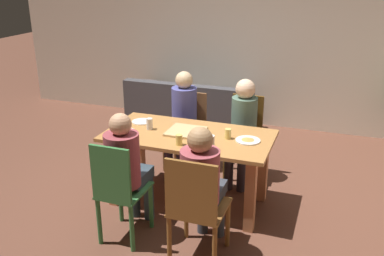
# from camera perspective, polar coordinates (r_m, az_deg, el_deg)

# --- Properties ---
(ground_plane) EXTENTS (20.00, 20.00, 0.00)m
(ground_plane) POSITION_cam_1_polar(r_m,az_deg,el_deg) (4.63, -0.42, -9.74)
(ground_plane) COLOR brown
(back_wall) EXTENTS (7.93, 0.12, 2.79)m
(back_wall) POSITION_cam_1_polar(r_m,az_deg,el_deg) (6.64, 7.71, 12.30)
(back_wall) COLOR beige
(back_wall) RESTS_ON ground
(dining_table) EXTENTS (1.68, 0.86, 0.77)m
(dining_table) POSITION_cam_1_polar(r_m,az_deg,el_deg) (4.35, -0.45, -2.63)
(dining_table) COLOR #B87B3F
(dining_table) RESTS_ON ground
(chair_0) EXTENTS (0.45, 0.41, 0.93)m
(chair_0) POSITION_cam_1_polar(r_m,az_deg,el_deg) (5.23, -0.68, 0.28)
(chair_0) COLOR brown
(chair_0) RESTS_ON ground
(person_0) EXTENTS (0.30, 0.53, 1.22)m
(person_0) POSITION_cam_1_polar(r_m,az_deg,el_deg) (5.03, -1.31, 1.75)
(person_0) COLOR #413046
(person_0) RESTS_ON ground
(chair_1) EXTENTS (0.38, 0.45, 0.98)m
(chair_1) POSITION_cam_1_polar(r_m,az_deg,el_deg) (3.82, -9.75, -8.17)
(chair_1) COLOR #34743B
(chair_1) RESTS_ON ground
(person_1) EXTENTS (0.31, 0.53, 1.20)m
(person_1) POSITION_cam_1_polar(r_m,az_deg,el_deg) (3.86, -8.74, -4.78)
(person_1) COLOR #32414B
(person_1) RESTS_ON ground
(chair_2) EXTENTS (0.45, 0.46, 0.98)m
(chair_2) POSITION_cam_1_polar(r_m,az_deg,el_deg) (3.50, 0.49, -10.39)
(chair_2) COLOR brown
(chair_2) RESTS_ON ground
(person_2) EXTENTS (0.32, 0.54, 1.18)m
(person_2) POSITION_cam_1_polar(r_m,az_deg,el_deg) (3.56, 1.40, -6.89)
(person_2) COLOR #363A43
(person_2) RESTS_ON ground
(chair_3) EXTENTS (0.39, 0.39, 0.96)m
(chair_3) POSITION_cam_1_polar(r_m,az_deg,el_deg) (5.03, 7.09, -0.65)
(chair_3) COLOR brown
(chair_3) RESTS_ON ground
(person_3) EXTENTS (0.29, 0.53, 1.19)m
(person_3) POSITION_cam_1_polar(r_m,az_deg,el_deg) (4.82, 6.76, 0.64)
(person_3) COLOR #37313C
(person_3) RESTS_ON ground
(pizza_box_0) EXTENTS (0.36, 0.36, 0.02)m
(pizza_box_0) POSITION_cam_1_polar(r_m,az_deg,el_deg) (4.33, -0.82, -0.45)
(pizza_box_0) COLOR tan
(pizza_box_0) RESTS_ON dining_table
(plate_0) EXTENTS (0.24, 0.24, 0.03)m
(plate_0) POSITION_cam_1_polar(r_m,az_deg,el_deg) (4.15, 7.49, -1.60)
(plate_0) COLOR silver
(plate_0) RESTS_ON dining_table
(plate_1) EXTENTS (0.21, 0.21, 0.01)m
(plate_1) POSITION_cam_1_polar(r_m,az_deg,el_deg) (4.65, -6.75, 0.86)
(plate_1) COLOR white
(plate_1) RESTS_ON dining_table
(plate_2) EXTENTS (0.22, 0.22, 0.03)m
(plate_2) POSITION_cam_1_polar(r_m,az_deg,el_deg) (4.39, -9.05, -0.44)
(plate_2) COLOR white
(plate_2) RESTS_ON dining_table
(drinking_glass_0) EXTENTS (0.06, 0.06, 0.10)m
(drinking_glass_0) POSITION_cam_1_polar(r_m,az_deg,el_deg) (4.18, 4.82, -0.77)
(drinking_glass_0) COLOR #E3CA66
(drinking_glass_0) RESTS_ON dining_table
(drinking_glass_1) EXTENTS (0.07, 0.07, 0.12)m
(drinking_glass_1) POSITION_cam_1_polar(r_m,az_deg,el_deg) (4.42, -5.70, 0.55)
(drinking_glass_1) COLOR silver
(drinking_glass_1) RESTS_ON dining_table
(drinking_glass_2) EXTENTS (0.07, 0.07, 0.14)m
(drinking_glass_2) POSITION_cam_1_polar(r_m,az_deg,el_deg) (3.90, 2.53, -2.00)
(drinking_glass_2) COLOR silver
(drinking_glass_2) RESTS_ON dining_table
(drinking_glass_3) EXTENTS (0.06, 0.06, 0.10)m
(drinking_glass_3) POSITION_cam_1_polar(r_m,az_deg,el_deg) (4.02, -1.74, -1.59)
(drinking_glass_3) COLOR #E0C45D
(drinking_glass_3) RESTS_ON dining_table
(couch) EXTENTS (1.81, 0.83, 0.79)m
(couch) POSITION_cam_1_polar(r_m,az_deg,el_deg) (6.48, -0.39, 2.20)
(couch) COLOR #454448
(couch) RESTS_ON ground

